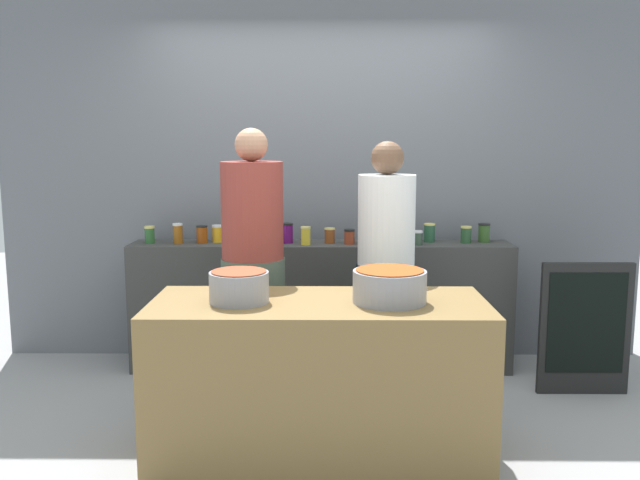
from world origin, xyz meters
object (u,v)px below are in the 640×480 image
preserve_jar_0 (150,235)px  preserve_jar_11 (400,235)px  preserve_jar_8 (330,236)px  preserve_jar_15 (484,233)px  preserve_jar_4 (236,234)px  preserve_jar_14 (466,235)px  cooking_pot_center (390,286)px  cook_in_cap (385,288)px  preserve_jar_12 (417,238)px  preserve_jar_13 (429,233)px  preserve_jar_2 (202,234)px  preserve_jar_7 (306,236)px  preserve_jar_5 (266,235)px  preserve_jar_3 (218,234)px  preserve_jar_10 (364,237)px  cook_with_tongs (253,286)px  chalkboard_sign (585,328)px  preserve_jar_1 (178,234)px  cooking_pot_left (239,287)px  preserve_jar_9 (349,237)px  preserve_jar_6 (288,233)px

preserve_jar_0 → preserve_jar_11: preserve_jar_0 is taller
preserve_jar_8 → preserve_jar_15: bearing=3.5°
preserve_jar_4 → preserve_jar_14: size_ratio=1.08×
preserve_jar_8 → preserve_jar_14: 0.97m
cooking_pot_center → cook_in_cap: cook_in_cap is taller
preserve_jar_12 → preserve_jar_13: (0.11, 0.13, 0.02)m
preserve_jar_2 → preserve_jar_15: bearing=2.0°
preserve_jar_7 → preserve_jar_11: size_ratio=1.08×
preserve_jar_5 → cooking_pot_center: (0.74, -1.36, -0.06)m
preserve_jar_3 → preserve_jar_8: 0.80m
preserve_jar_8 → preserve_jar_14: preserve_jar_14 is taller
preserve_jar_10 → preserve_jar_8: bearing=175.9°
preserve_jar_7 → cook_with_tongs: bearing=-113.4°
chalkboard_sign → preserve_jar_12: bearing=157.5°
preserve_jar_11 → preserve_jar_8: bearing=179.3°
preserve_jar_8 → preserve_jar_13: (0.72, 0.07, 0.01)m
preserve_jar_1 → preserve_jar_14: size_ratio=1.21×
preserve_jar_3 → preserve_jar_13: 1.52m
preserve_jar_2 → cook_in_cap: size_ratio=0.08×
preserve_jar_7 → cook_with_tongs: (-0.30, -0.68, -0.21)m
preserve_jar_5 → cook_in_cap: cook_in_cap is taller
preserve_jar_15 → cook_with_tongs: cook_with_tongs is taller
preserve_jar_12 → preserve_jar_10: bearing=172.3°
preserve_jar_3 → cook_with_tongs: bearing=-67.0°
preserve_jar_1 → cook_with_tongs: 0.96m
preserve_jar_10 → preserve_jar_13: (0.47, 0.08, 0.02)m
preserve_jar_3 → cooking_pot_left: bearing=-76.9°
preserve_jar_0 → preserve_jar_10: (1.52, -0.00, -0.01)m
preserve_jar_0 → preserve_jar_3: (0.47, 0.06, -0.00)m
preserve_jar_2 → preserve_jar_7: size_ratio=0.99×
preserve_jar_9 → preserve_jar_10: preserve_jar_9 is taller
preserve_jar_3 → preserve_jar_9: size_ratio=1.16×
preserve_jar_0 → cooking_pot_center: preserve_jar_0 is taller
preserve_jar_6 → cook_with_tongs: 0.80m
preserve_jar_8 → preserve_jar_3: bearing=176.5°
preserve_jar_7 → preserve_jar_12: (0.78, 0.00, -0.01)m
preserve_jar_3 → preserve_jar_13: size_ratio=0.91×
cooking_pot_left → preserve_jar_2: bearing=107.5°
preserve_jar_2 → preserve_jar_5: 0.46m
preserve_jar_5 → cook_in_cap: (0.78, -0.62, -0.24)m
preserve_jar_1 → cook_in_cap: cook_in_cap is taller
preserve_jar_0 → preserve_jar_14: 2.24m
preserve_jar_1 → preserve_jar_7: preserve_jar_1 is taller
preserve_jar_13 → cooking_pot_center: 1.54m
preserve_jar_8 → cooking_pot_left: size_ratio=0.37×
preserve_jar_10 → preserve_jar_14: (0.72, 0.04, 0.01)m
preserve_jar_3 → preserve_jar_6: preserve_jar_6 is taller
preserve_jar_2 → preserve_jar_5: bearing=-5.6°
cooking_pot_left → preserve_jar_15: bearing=43.5°
preserve_jar_6 → preserve_jar_8: 0.30m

